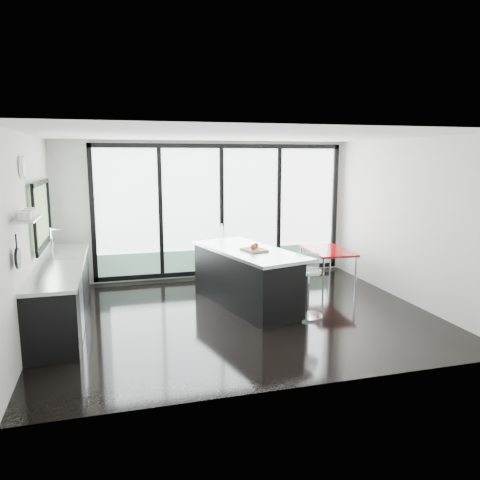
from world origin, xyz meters
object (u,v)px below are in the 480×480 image
object	(u,v)px
island	(245,277)
red_table	(327,267)
bar_stool_near	(308,293)
bar_stool_far	(285,287)

from	to	relation	value
island	red_table	distance (m)	2.11
island	red_table	xyz separation A→B (m)	(1.92, 0.85, -0.14)
bar_stool_near	island	bearing A→B (deg)	151.62
bar_stool_far	island	bearing A→B (deg)	177.98
island	bar_stool_near	world-z (taller)	island
island	red_table	bearing A→B (deg)	23.96
island	bar_stool_far	size ratio (longest dim) A/B	3.97
island	bar_stool_far	bearing A→B (deg)	-16.81
island	bar_stool_far	distance (m)	0.69
island	bar_stool_near	distance (m)	1.14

